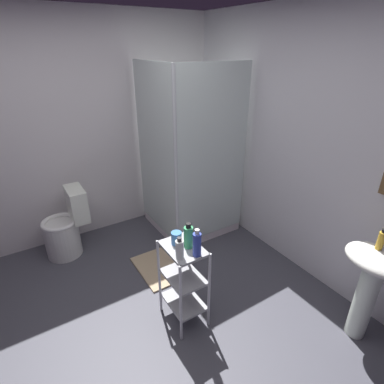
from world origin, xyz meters
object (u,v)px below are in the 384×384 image
(storage_cart, at_px, (183,278))
(hand_soap_bottle, at_px, (381,240))
(shower_stall, at_px, (188,196))
(shampoo_bottle_blue, at_px, (197,244))
(toilet, at_px, (66,229))
(pedestal_sink, at_px, (372,278))
(lotion_bottle_white, at_px, (180,249))
(bath_mat, at_px, (158,268))
(body_wash_bottle_green, at_px, (188,237))
(rinse_cup, at_px, (176,238))

(storage_cart, xyz_separation_m, hand_soap_bottle, (0.85, 1.14, 0.45))
(shower_stall, relative_size, shampoo_bottle_blue, 8.98)
(toilet, xyz_separation_m, storage_cart, (1.48, 0.63, 0.12))
(pedestal_sink, bearing_deg, storage_cart, -128.56)
(pedestal_sink, bearing_deg, lotion_bottle_white, -123.51)
(shampoo_bottle_blue, xyz_separation_m, bath_mat, (-0.83, 0.06, -0.83))
(hand_soap_bottle, height_order, lotion_bottle_white, hand_soap_bottle)
(shower_stall, xyz_separation_m, toilet, (-0.29, -1.40, -0.15))
(pedestal_sink, height_order, body_wash_bottle_green, body_wash_bottle_green)
(shampoo_bottle_blue, xyz_separation_m, lotion_bottle_white, (-0.04, -0.12, -0.02))
(shampoo_bottle_blue, distance_m, rinse_cup, 0.22)
(lotion_bottle_white, height_order, rinse_cup, lotion_bottle_white)
(body_wash_bottle_green, xyz_separation_m, rinse_cup, (-0.09, -0.06, -0.04))
(pedestal_sink, height_order, storage_cart, pedestal_sink)
(shower_stall, bearing_deg, toilet, -101.84)
(pedestal_sink, height_order, lotion_bottle_white, lotion_bottle_white)
(rinse_cup, bearing_deg, storage_cart, 14.27)
(shower_stall, relative_size, toilet, 2.63)
(body_wash_bottle_green, relative_size, shampoo_bottle_blue, 0.94)
(shower_stall, xyz_separation_m, rinse_cup, (1.12, -0.79, 0.33))
(shower_stall, bearing_deg, hand_soap_bottle, 10.31)
(toilet, xyz_separation_m, rinse_cup, (1.41, 0.61, 0.48))
(shampoo_bottle_blue, height_order, rinse_cup, shampoo_bottle_blue)
(toilet, relative_size, rinse_cup, 7.45)
(pedestal_sink, relative_size, toilet, 1.07)
(storage_cart, distance_m, lotion_bottle_white, 0.40)
(storage_cart, bearing_deg, body_wash_bottle_green, 64.78)
(hand_soap_bottle, height_order, rinse_cup, hand_soap_bottle)
(shower_stall, height_order, pedestal_sink, shower_stall)
(body_wash_bottle_green, bearing_deg, lotion_bottle_white, -57.93)
(hand_soap_bottle, distance_m, lotion_bottle_white, 1.44)
(hand_soap_bottle, bearing_deg, rinse_cup, -128.49)
(bath_mat, bearing_deg, pedestal_sink, 32.83)
(body_wash_bottle_green, height_order, shampoo_bottle_blue, shampoo_bottle_blue)
(hand_soap_bottle, relative_size, bath_mat, 0.28)
(pedestal_sink, xyz_separation_m, storage_cart, (-0.88, -1.11, -0.14))
(pedestal_sink, distance_m, shampoo_bottle_blue, 1.33)
(storage_cart, relative_size, hand_soap_bottle, 4.40)
(hand_soap_bottle, bearing_deg, body_wash_bottle_green, -127.15)
(shower_stall, bearing_deg, shampoo_bottle_blue, -28.86)
(toilet, height_order, rinse_cup, rinse_cup)
(body_wash_bottle_green, bearing_deg, rinse_cup, -146.63)
(shower_stall, xyz_separation_m, storage_cart, (1.19, -0.77, -0.03))
(bath_mat, bearing_deg, lotion_bottle_white, -12.74)
(toilet, xyz_separation_m, shampoo_bottle_blue, (1.62, 0.67, 0.52))
(body_wash_bottle_green, distance_m, shampoo_bottle_blue, 0.12)
(pedestal_sink, distance_m, rinse_cup, 1.49)
(hand_soap_bottle, relative_size, rinse_cup, 1.65)
(body_wash_bottle_green, xyz_separation_m, bath_mat, (-0.71, 0.05, -0.82))
(shower_stall, distance_m, pedestal_sink, 2.10)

